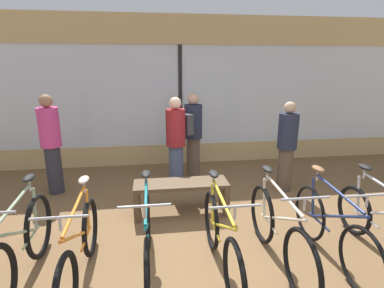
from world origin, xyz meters
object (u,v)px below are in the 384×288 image
bicycle_left (80,250)px  customer_near_bench (177,141)px  bicycle_center (221,240)px  customer_near_rack (287,145)px  bicycle_right (331,229)px  bicycle_far_right (382,227)px  display_bench (181,188)px  bicycle_far_left (21,249)px  bicycle_center_right (278,233)px  customer_by_window (51,143)px  customer_mid_floor (193,135)px  bicycle_center_left (148,239)px

bicycle_left → customer_near_bench: size_ratio=1.05×
bicycle_center → customer_near_rack: customer_near_rack is taller
bicycle_right → bicycle_far_right: (0.65, 0.02, -0.03)m
display_bench → bicycle_far_right: bearing=-31.0°
bicycle_center → display_bench: (-0.28, 1.40, 0.02)m
bicycle_right → customer_near_bench: (-1.55, 2.33, 0.50)m
bicycle_far_left → bicycle_center_right: bicycle_far_left is taller
bicycle_far_left → customer_by_window: size_ratio=1.03×
display_bench → bicycle_right: bearing=-40.8°
display_bench → customer_mid_floor: customer_mid_floor is taller
bicycle_center_left → bicycle_far_right: (2.72, -0.07, -0.03)m
bicycle_center_right → bicycle_right: size_ratio=1.04×
display_bench → customer_by_window: bearing=153.3°
bicycle_center_left → bicycle_left: bearing=-172.6°
display_bench → bicycle_center_right: bearing=-55.0°
bicycle_far_left → bicycle_right: bearing=-1.2°
customer_near_bench → bicycle_center: bearing=-83.8°
bicycle_center → customer_near_bench: customer_near_bench is taller
bicycle_far_right → display_bench: size_ratio=1.19×
bicycle_center_left → bicycle_far_right: 2.72m
bicycle_center_left → display_bench: 1.36m
bicycle_far_left → customer_near_bench: size_ratio=1.07×
bicycle_far_left → customer_mid_floor: size_ratio=1.06×
bicycle_right → display_bench: 2.08m
bicycle_far_left → customer_near_bench: 2.92m
bicycle_center → bicycle_far_left: bearing=177.0°
bicycle_center → customer_near_rack: 2.64m
bicycle_center_right → display_bench: 1.65m
bicycle_right → bicycle_center_left: bearing=177.4°
bicycle_right → customer_by_window: size_ratio=0.98×
bicycle_center → customer_near_rack: bearing=51.0°
bicycle_far_left → bicycle_right: 3.33m
bicycle_far_right → customer_mid_floor: customer_mid_floor is taller
bicycle_center_left → customer_near_rack: bearing=38.1°
bicycle_left → customer_mid_floor: customer_mid_floor is taller
bicycle_right → display_bench: (-1.58, 1.36, 0.01)m
bicycle_left → customer_near_bench: 2.67m
bicycle_far_left → bicycle_center: size_ratio=1.01×
bicycle_left → bicycle_far_right: bicycle_left is taller
bicycle_left → display_bench: size_ratio=1.24×
bicycle_right → bicycle_far_right: bearing=1.8°
bicycle_far_left → customer_near_bench: customer_near_bench is taller
bicycle_center_right → bicycle_right: bearing=-0.6°
bicycle_center_right → customer_near_rack: 2.25m
bicycle_right → customer_near_rack: size_ratio=1.06×
bicycle_far_right → customer_near_rack: customer_near_rack is taller
bicycle_center → bicycle_right: bicycle_center is taller
customer_near_rack → customer_by_window: size_ratio=0.92×
display_bench → customer_mid_floor: size_ratio=0.84×
bicycle_center → bicycle_far_right: bearing=1.8°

